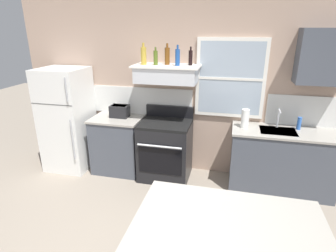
{
  "coord_description": "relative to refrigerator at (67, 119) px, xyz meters",
  "views": [
    {
      "loc": [
        0.7,
        -1.91,
        2.26
      ],
      "look_at": [
        -0.05,
        1.2,
        1.1
      ],
      "focal_mm": 29.35,
      "sensor_mm": 36.0,
      "label": 1
    }
  ],
  "objects": [
    {
      "name": "counter_right_with_sink",
      "position": [
        3.35,
        0.06,
        -0.38
      ],
      "size": [
        1.43,
        0.63,
        0.91
      ],
      "color": "#474C56",
      "rests_on": "ground_plane"
    },
    {
      "name": "counter_left_of_stove",
      "position": [
        0.85,
        0.06,
        -0.38
      ],
      "size": [
        0.79,
        0.63,
        0.91
      ],
      "color": "#474C56",
      "rests_on": "ground_plane"
    },
    {
      "name": "paper_towel_roll",
      "position": [
        2.8,
        0.06,
        0.21
      ],
      "size": [
        0.11,
        0.11,
        0.27
      ],
      "primitive_type": "cylinder",
      "color": "white",
      "rests_on": "counter_right_with_sink"
    },
    {
      "name": "stove_range",
      "position": [
        1.65,
        0.02,
        -0.37
      ],
      "size": [
        0.76,
        0.69,
        1.09
      ],
      "color": "black",
      "rests_on": "ground_plane"
    },
    {
      "name": "sink_faucet",
      "position": [
        3.25,
        0.16,
        0.25
      ],
      "size": [
        0.03,
        0.17,
        0.28
      ],
      "color": "silver",
      "rests_on": "counter_right_with_sink"
    },
    {
      "name": "bottle_balsamic_dark",
      "position": [
        1.98,
        0.17,
        1.02
      ],
      "size": [
        0.06,
        0.06,
        0.26
      ],
      "color": "black",
      "rests_on": "range_hood_shelf"
    },
    {
      "name": "range_hood_shelf",
      "position": [
        1.65,
        0.12,
        0.79
      ],
      "size": [
        0.96,
        0.52,
        0.24
      ],
      "color": "silver"
    },
    {
      "name": "bottle_blue_liqueur",
      "position": [
        1.81,
        0.08,
        1.03
      ],
      "size": [
        0.07,
        0.07,
        0.28
      ],
      "color": "#1E478C",
      "rests_on": "range_hood_shelf"
    },
    {
      "name": "back_wall",
      "position": [
        1.93,
        0.39,
        0.52
      ],
      "size": [
        5.4,
        0.11,
        2.7
      ],
      "color": "tan",
      "rests_on": "ground_plane"
    },
    {
      "name": "refrigerator",
      "position": [
        0.0,
        0.0,
        0.0
      ],
      "size": [
        0.7,
        0.72,
        1.67
      ],
      "color": "white",
      "rests_on": "ground_plane"
    },
    {
      "name": "dish_soap_bottle",
      "position": [
        3.53,
        0.16,
        0.17
      ],
      "size": [
        0.06,
        0.06,
        0.18
      ],
      "primitive_type": "cylinder",
      "color": "blue",
      "rests_on": "counter_right_with_sink"
    },
    {
      "name": "bottle_champagne_gold_foil",
      "position": [
        1.32,
        0.08,
        1.04
      ],
      "size": [
        0.08,
        0.08,
        0.31
      ],
      "color": "#B29333",
      "rests_on": "range_hood_shelf"
    },
    {
      "name": "bottle_olive_oil_square",
      "position": [
        1.49,
        0.09,
        1.02
      ],
      "size": [
        0.06,
        0.06,
        0.25
      ],
      "color": "#4C601E",
      "rests_on": "range_hood_shelf"
    },
    {
      "name": "toaster",
      "position": [
        0.88,
        0.11,
        0.18
      ],
      "size": [
        0.3,
        0.2,
        0.19
      ],
      "color": "black",
      "rests_on": "counter_left_of_stove"
    },
    {
      "name": "upper_cabinet_right",
      "position": [
        3.7,
        0.2,
        1.07
      ],
      "size": [
        0.64,
        0.32,
        0.7
      ],
      "color": "#474C56"
    },
    {
      "name": "bottle_amber_wine",
      "position": [
        1.65,
        0.16,
        1.04
      ],
      "size": [
        0.07,
        0.07,
        0.3
      ],
      "color": "brown",
      "rests_on": "range_hood_shelf"
    }
  ]
}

